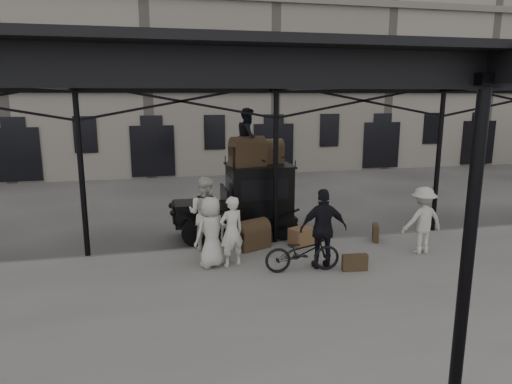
{
  "coord_description": "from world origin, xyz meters",
  "views": [
    {
      "loc": [
        -3.29,
        -9.84,
        4.2
      ],
      "look_at": [
        -0.64,
        1.6,
        1.7
      ],
      "focal_mm": 32.0,
      "sensor_mm": 36.0,
      "label": 1
    }
  ],
  "objects_px": {
    "porter_left": "(232,231)",
    "steamer_trunk_platform": "(252,236)",
    "taxi": "(249,197)",
    "steamer_trunk_roof_near": "(248,154)",
    "porter_official": "(323,229)",
    "bicycle": "(302,252)"
  },
  "relations": [
    {
      "from": "porter_left",
      "to": "steamer_trunk_platform",
      "type": "height_order",
      "value": "porter_left"
    },
    {
      "from": "taxi",
      "to": "steamer_trunk_roof_near",
      "type": "height_order",
      "value": "steamer_trunk_roof_near"
    },
    {
      "from": "porter_official",
      "to": "steamer_trunk_roof_near",
      "type": "height_order",
      "value": "steamer_trunk_roof_near"
    },
    {
      "from": "taxi",
      "to": "bicycle",
      "type": "height_order",
      "value": "taxi"
    },
    {
      "from": "porter_left",
      "to": "steamer_trunk_roof_near",
      "type": "distance_m",
      "value": 3.1
    },
    {
      "from": "taxi",
      "to": "bicycle",
      "type": "relative_size",
      "value": 2.06
    },
    {
      "from": "steamer_trunk_platform",
      "to": "porter_left",
      "type": "bearing_deg",
      "value": -147.81
    },
    {
      "from": "porter_official",
      "to": "bicycle",
      "type": "height_order",
      "value": "porter_official"
    },
    {
      "from": "steamer_trunk_roof_near",
      "to": "steamer_trunk_platform",
      "type": "bearing_deg",
      "value": -110.26
    },
    {
      "from": "taxi",
      "to": "porter_left",
      "type": "distance_m",
      "value": 2.96
    },
    {
      "from": "porter_left",
      "to": "bicycle",
      "type": "distance_m",
      "value": 1.75
    },
    {
      "from": "porter_left",
      "to": "steamer_trunk_platform",
      "type": "relative_size",
      "value": 1.91
    },
    {
      "from": "taxi",
      "to": "steamer_trunk_roof_near",
      "type": "xyz_separation_m",
      "value": [
        -0.08,
        -0.25,
        1.34
      ]
    },
    {
      "from": "porter_left",
      "to": "steamer_trunk_roof_near",
      "type": "relative_size",
      "value": 1.75
    },
    {
      "from": "steamer_trunk_platform",
      "to": "taxi",
      "type": "bearing_deg",
      "value": 56.26
    },
    {
      "from": "bicycle",
      "to": "porter_official",
      "type": "bearing_deg",
      "value": -74.92
    },
    {
      "from": "steamer_trunk_roof_near",
      "to": "porter_official",
      "type": "bearing_deg",
      "value": -82.67
    },
    {
      "from": "taxi",
      "to": "porter_official",
      "type": "bearing_deg",
      "value": -72.39
    },
    {
      "from": "porter_left",
      "to": "porter_official",
      "type": "height_order",
      "value": "porter_official"
    },
    {
      "from": "porter_left",
      "to": "steamer_trunk_platform",
      "type": "bearing_deg",
      "value": -142.45
    },
    {
      "from": "bicycle",
      "to": "steamer_trunk_roof_near",
      "type": "height_order",
      "value": "steamer_trunk_roof_near"
    },
    {
      "from": "porter_official",
      "to": "bicycle",
      "type": "distance_m",
      "value": 0.75
    }
  ]
}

